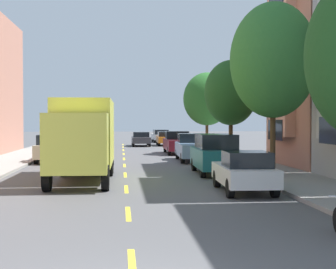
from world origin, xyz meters
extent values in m
plane|color=#4C4C4F|center=(0.00, 30.00, 0.00)|extent=(160.00, 160.00, 0.00)
cube|color=gray|center=(-7.10, 28.00, 0.07)|extent=(3.20, 120.00, 0.14)
cube|color=gray|center=(7.10, 28.00, 0.07)|extent=(3.20, 120.00, 0.14)
cube|color=yellow|center=(0.00, 2.00, 0.00)|extent=(0.14, 2.20, 0.01)
cube|color=yellow|center=(0.00, 7.00, 0.00)|extent=(0.14, 2.20, 0.01)
cube|color=yellow|center=(0.00, 12.00, 0.00)|extent=(0.14, 2.20, 0.01)
cube|color=yellow|center=(0.00, 17.00, 0.00)|extent=(0.14, 2.20, 0.01)
cube|color=yellow|center=(0.00, 22.00, 0.00)|extent=(0.14, 2.20, 0.01)
cube|color=yellow|center=(0.00, 27.00, 0.00)|extent=(0.14, 2.20, 0.01)
cube|color=yellow|center=(0.00, 32.00, 0.00)|extent=(0.14, 2.20, 0.01)
cube|color=yellow|center=(0.00, 37.00, 0.00)|extent=(0.14, 2.20, 0.01)
cube|color=yellow|center=(0.00, 42.00, 0.00)|extent=(0.14, 2.20, 0.01)
cube|color=yellow|center=(0.00, 47.00, 0.00)|extent=(0.14, 2.20, 0.01)
cube|color=#1E232D|center=(8.13, 12.29, 2.19)|extent=(0.04, 2.44, 1.10)
cube|color=#1E232D|center=(8.13, 12.29, 5.85)|extent=(0.04, 2.44, 1.10)
cube|color=#E19B83|center=(8.42, 19.63, 6.24)|extent=(0.55, 3.21, 9.01)
cube|color=#1E232D|center=(8.13, 19.63, 2.08)|extent=(0.04, 2.44, 1.10)
cube|color=#1E232D|center=(8.13, 19.63, 5.55)|extent=(0.04, 2.44, 1.10)
cube|color=#1E232D|center=(8.13, 19.63, 9.01)|extent=(0.04, 2.44, 1.10)
cylinder|color=#47331E|center=(6.40, 14.43, 1.74)|extent=(0.24, 0.24, 3.19)
ellipsoid|color=#2D6B2D|center=(6.40, 14.43, 5.22)|extent=(3.76, 3.76, 5.03)
cylinder|color=#47331E|center=(6.40, 22.87, 1.47)|extent=(0.25, 0.25, 2.66)
ellipsoid|color=#1E4C1E|center=(6.40, 22.87, 4.27)|extent=(3.19, 3.19, 3.92)
cylinder|color=#47331E|center=(6.40, 31.31, 1.43)|extent=(0.22, 0.22, 2.58)
ellipsoid|color=#235B23|center=(6.40, 31.31, 4.25)|extent=(3.66, 3.66, 4.07)
cube|color=#D8D84C|center=(-1.79, 15.86, 2.07)|extent=(2.46, 6.07, 2.83)
cube|color=#D8D84C|center=(-1.83, 11.69, 1.76)|extent=(2.32, 1.92, 2.20)
cube|color=black|center=(-1.84, 10.79, 2.24)|extent=(2.02, 0.10, 0.97)
cube|color=black|center=(-1.76, 18.81, 0.43)|extent=(2.40, 0.19, 0.24)
cylinder|color=black|center=(-2.89, 11.65, 0.48)|extent=(0.29, 0.96, 0.96)
cylinder|color=black|center=(-0.77, 11.63, 0.48)|extent=(0.29, 0.96, 0.96)
cylinder|color=black|center=(-2.83, 17.70, 0.48)|extent=(0.29, 0.96, 0.96)
cylinder|color=black|center=(-0.71, 17.67, 0.48)|extent=(0.29, 0.96, 0.96)
cylinder|color=black|center=(-2.84, 16.60, 0.48)|extent=(0.29, 0.96, 0.96)
cylinder|color=black|center=(-0.72, 16.57, 0.48)|extent=(0.29, 0.96, 0.96)
cube|color=orange|center=(4.41, 44.75, 0.63)|extent=(1.87, 4.53, 0.60)
cube|color=black|center=(4.41, 44.53, 1.18)|extent=(1.62, 2.18, 0.50)
cylinder|color=black|center=(5.22, 46.27, 0.33)|extent=(0.23, 0.66, 0.66)
cylinder|color=black|center=(3.64, 46.30, 0.33)|extent=(0.23, 0.66, 0.66)
cylinder|color=black|center=(5.18, 43.21, 0.33)|extent=(0.23, 0.66, 0.66)
cylinder|color=black|center=(3.60, 43.24, 0.33)|extent=(0.23, 0.66, 0.66)
cube|color=navy|center=(-4.23, 42.80, 0.73)|extent=(2.11, 5.34, 0.80)
cube|color=black|center=(-4.21, 41.63, 1.43)|extent=(1.79, 1.63, 0.60)
cylinder|color=black|center=(-5.09, 40.98, 0.33)|extent=(0.23, 0.66, 0.66)
cylinder|color=black|center=(-3.31, 41.01, 0.33)|extent=(0.23, 0.66, 0.66)
cylinder|color=black|center=(-5.16, 44.58, 0.33)|extent=(0.23, 0.66, 0.66)
cylinder|color=black|center=(-3.38, 44.62, 0.33)|extent=(0.23, 0.66, 0.66)
cube|color=#7A9EC6|center=(4.43, 24.78, 0.73)|extent=(2.13, 5.35, 0.80)
cube|color=black|center=(4.46, 25.94, 1.43)|extent=(1.80, 1.63, 0.60)
cylinder|color=black|center=(5.37, 26.56, 0.33)|extent=(0.24, 0.67, 0.66)
cylinder|color=black|center=(3.59, 26.60, 0.33)|extent=(0.24, 0.67, 0.66)
cylinder|color=black|center=(5.28, 22.95, 0.33)|extent=(0.24, 0.67, 0.66)
cylinder|color=black|center=(3.50, 23.00, 0.33)|extent=(0.24, 0.67, 0.66)
cube|color=tan|center=(-4.33, 25.05, 0.73)|extent=(2.13, 5.35, 0.80)
cube|color=black|center=(-4.30, 23.88, 1.43)|extent=(1.80, 1.63, 0.60)
cylinder|color=black|center=(-5.18, 23.22, 0.33)|extent=(0.24, 0.67, 0.66)
cylinder|color=black|center=(-3.40, 23.27, 0.33)|extent=(0.24, 0.67, 0.66)
cylinder|color=black|center=(-5.26, 26.83, 0.33)|extent=(0.24, 0.67, 0.66)
cylinder|color=black|center=(-3.48, 26.87, 0.33)|extent=(0.24, 0.67, 0.66)
cube|color=#195B60|center=(4.39, 17.07, 0.78)|extent=(2.06, 4.84, 0.90)
cube|color=black|center=(4.39, 17.07, 1.58)|extent=(1.78, 2.82, 0.70)
cylinder|color=black|center=(5.29, 18.68, 0.33)|extent=(0.24, 0.66, 0.66)
cylinder|color=black|center=(3.56, 18.72, 0.33)|extent=(0.24, 0.66, 0.66)
cylinder|color=black|center=(5.21, 15.42, 0.33)|extent=(0.24, 0.66, 0.66)
cylinder|color=black|center=(3.48, 15.46, 0.33)|extent=(0.24, 0.66, 0.66)
cube|color=#B2B5BA|center=(4.45, 52.51, 0.64)|extent=(1.92, 4.74, 0.62)
cube|color=black|center=(4.45, 52.13, 1.23)|extent=(1.66, 2.85, 0.55)
cylinder|color=black|center=(5.21, 54.12, 0.33)|extent=(0.23, 0.66, 0.66)
cylinder|color=black|center=(3.61, 54.09, 0.33)|extent=(0.23, 0.66, 0.66)
cylinder|color=black|center=(5.28, 50.93, 0.33)|extent=(0.23, 0.66, 0.66)
cylinder|color=black|center=(3.68, 50.90, 0.33)|extent=(0.23, 0.66, 0.66)
cube|color=#194C28|center=(-4.41, 50.67, 0.64)|extent=(1.85, 4.05, 0.62)
cube|color=black|center=(-4.40, 51.15, 1.23)|extent=(1.58, 1.72, 0.55)
cylinder|color=black|center=(-5.21, 49.33, 0.33)|extent=(0.24, 0.67, 0.66)
cylinder|color=black|center=(-3.69, 49.29, 0.33)|extent=(0.24, 0.67, 0.66)
cylinder|color=black|center=(-5.13, 52.05, 0.33)|extent=(0.24, 0.67, 0.66)
cylinder|color=black|center=(-3.61, 52.01, 0.33)|extent=(0.24, 0.67, 0.66)
cube|color=maroon|center=(4.25, 31.82, 0.73)|extent=(2.01, 5.30, 0.80)
cube|color=black|center=(4.25, 32.99, 1.43)|extent=(1.76, 1.59, 0.60)
cylinder|color=black|center=(5.15, 33.62, 0.33)|extent=(0.22, 0.66, 0.66)
cylinder|color=black|center=(3.37, 33.62, 0.33)|extent=(0.22, 0.66, 0.66)
cylinder|color=black|center=(5.14, 30.02, 0.33)|extent=(0.22, 0.66, 0.66)
cylinder|color=black|center=(3.36, 30.02, 0.33)|extent=(0.22, 0.66, 0.66)
cube|color=silver|center=(4.24, 10.87, 0.64)|extent=(1.84, 4.04, 0.62)
cube|color=black|center=(4.23, 10.39, 1.23)|extent=(1.57, 1.72, 0.55)
cylinder|color=black|center=(5.03, 12.21, 0.33)|extent=(0.24, 0.67, 0.66)
cylinder|color=black|center=(3.51, 12.25, 0.33)|extent=(0.24, 0.67, 0.66)
cylinder|color=black|center=(4.96, 9.49, 0.33)|extent=(0.24, 0.67, 0.66)
cylinder|color=black|center=(3.44, 9.53, 0.33)|extent=(0.24, 0.67, 0.66)
cube|color=#333338|center=(1.80, 43.88, 0.63)|extent=(1.80, 4.50, 0.60)
cube|color=black|center=(1.80, 43.65, 1.18)|extent=(1.58, 2.16, 0.50)
cylinder|color=black|center=(2.59, 45.41, 0.33)|extent=(0.22, 0.66, 0.66)
cylinder|color=black|center=(1.01, 45.41, 0.33)|extent=(0.22, 0.66, 0.66)
cylinder|color=black|center=(2.59, 42.35, 0.33)|extent=(0.22, 0.66, 0.66)
cylinder|color=black|center=(1.01, 42.35, 0.33)|extent=(0.22, 0.66, 0.66)
camera|label=1|loc=(-0.19, -6.98, 2.60)|focal=53.85mm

